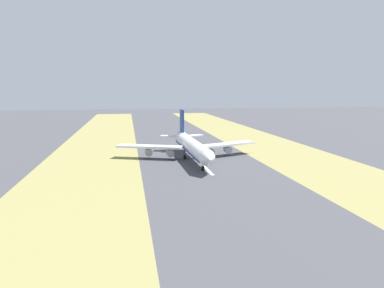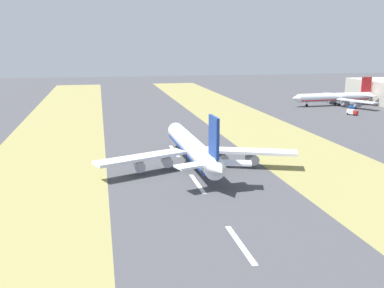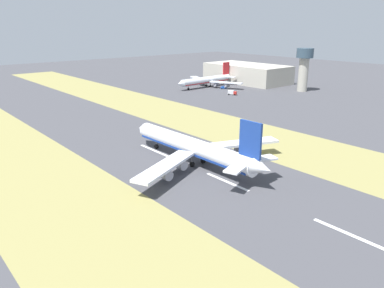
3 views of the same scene
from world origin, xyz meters
name	(u,v)px [view 3 (image 3 of 3)]	position (x,y,z in m)	size (l,w,h in m)	color
ground_plane	(189,165)	(0.00, 0.00, 0.00)	(800.00, 800.00, 0.00)	#424247
grass_median_west	(64,203)	(-45.00, 0.00, 0.00)	(40.00, 600.00, 0.01)	olive
grass_median_east	(270,140)	(45.00, 0.00, 0.00)	(40.00, 600.00, 0.01)	olive
centreline_dash_near	(348,234)	(0.00, -58.87, 0.01)	(1.20, 18.00, 0.01)	silver
centreline_dash_mid	(227,182)	(0.00, -18.87, 0.01)	(1.20, 18.00, 0.01)	silver
centreline_dash_far	(154,150)	(0.00, 21.13, 0.01)	(1.20, 18.00, 0.01)	silver
airplane_main_jet	(196,148)	(2.60, -0.78, 6.02)	(64.12, 67.10, 20.20)	silver
terminal_building	(247,73)	(163.92, 119.36, 7.36)	(36.00, 70.76, 14.72)	#B2AD9E
control_tower	(304,65)	(160.32, 62.16, 18.98)	(12.00, 12.00, 30.79)	#B2AD9E
airplane_parked_apron	(208,80)	(120.58, 121.22, 5.26)	(58.71, 56.01, 17.66)	silver
service_truck	(232,93)	(110.13, 84.70, 1.67)	(4.91, 6.29, 3.10)	#B2231E
apron_car	(223,87)	(123.86, 107.03, 1.00)	(4.75, 3.51, 2.03)	#1E51B2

